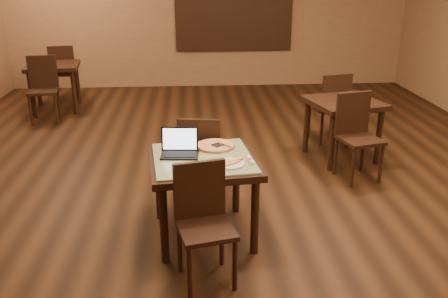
{
  "coord_description": "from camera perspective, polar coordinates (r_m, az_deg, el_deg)",
  "views": [
    {
      "loc": [
        -0.38,
        -4.77,
        2.3
      ],
      "look_at": [
        -0.11,
        -0.98,
        0.85
      ],
      "focal_mm": 38.0,
      "sensor_mm": 36.0,
      "label": 1
    }
  ],
  "objects": [
    {
      "name": "ground",
      "position": [
        5.3,
        0.48,
        -4.78
      ],
      "size": [
        10.0,
        10.0,
        0.0
      ],
      "primitive_type": "plane",
      "color": "black",
      "rests_on": "ground"
    },
    {
      "name": "wall_back",
      "position": [
        9.81,
        -1.84,
        16.21
      ],
      "size": [
        8.0,
        0.02,
        3.0
      ],
      "primitive_type": "cube",
      "color": "#896545",
      "rests_on": "ground"
    },
    {
      "name": "mural",
      "position": [
        9.8,
        1.21,
        16.5
      ],
      "size": [
        2.34,
        0.05,
        1.64
      ],
      "color": "#245F85",
      "rests_on": "wall_back"
    },
    {
      "name": "tiled_table",
      "position": [
        4.16,
        -2.54,
        -2.32
      ],
      "size": [
        1.02,
        1.02,
        0.76
      ],
      "rotation": [
        0.0,
        0.0,
        0.11
      ],
      "color": "black",
      "rests_on": "ground"
    },
    {
      "name": "chair_main_near",
      "position": [
        3.66,
        -2.52,
        -8.04
      ],
      "size": [
        0.49,
        0.49,
        0.94
      ],
      "rotation": [
        0.0,
        0.0,
        0.23
      ],
      "color": "black",
      "rests_on": "ground"
    },
    {
      "name": "chair_main_far",
      "position": [
        4.78,
        -2.86,
        -0.78
      ],
      "size": [
        0.47,
        0.47,
        0.95
      ],
      "rotation": [
        0.0,
        0.0,
        3.0
      ],
      "color": "black",
      "rests_on": "ground"
    },
    {
      "name": "laptop",
      "position": [
        4.19,
        -5.34,
        0.19
      ],
      "size": [
        0.34,
        0.28,
        0.22
      ],
      "rotation": [
        0.0,
        0.0,
        -0.08
      ],
      "color": "black",
      "rests_on": "tiled_table"
    },
    {
      "name": "plate",
      "position": [
        3.96,
        0.7,
        -1.79
      ],
      "size": [
        0.25,
        0.25,
        0.01
      ],
      "primitive_type": "cylinder",
      "color": "white",
      "rests_on": "tiled_table"
    },
    {
      "name": "pizza_slice",
      "position": [
        3.95,
        0.7,
        -1.58
      ],
      "size": [
        0.27,
        0.27,
        0.02
      ],
      "primitive_type": null,
      "rotation": [
        0.0,
        0.0,
        0.63
      ],
      "color": "beige",
      "rests_on": "plate"
    },
    {
      "name": "pizza_pan",
      "position": [
        4.34,
        -1.07,
        0.26
      ],
      "size": [
        0.36,
        0.36,
        0.01
      ],
      "primitive_type": "cylinder",
      "color": "silver",
      "rests_on": "tiled_table"
    },
    {
      "name": "pizza_whole",
      "position": [
        4.34,
        -1.07,
        0.44
      ],
      "size": [
        0.34,
        0.34,
        0.02
      ],
      "color": "beige",
      "rests_on": "pizza_pan"
    },
    {
      "name": "spatula",
      "position": [
        4.32,
        -0.79,
        0.46
      ],
      "size": [
        0.23,
        0.26,
        0.01
      ],
      "primitive_type": "cube",
      "rotation": [
        0.0,
        0.0,
        0.63
      ],
      "color": "silver",
      "rests_on": "pizza_whole"
    },
    {
      "name": "napkin_roll",
      "position": [
        4.01,
        3.22,
        -1.37
      ],
      "size": [
        0.05,
        0.16,
        0.04
      ],
      "rotation": [
        0.0,
        0.0,
        0.11
      ],
      "color": "white",
      "rests_on": "tiled_table"
    },
    {
      "name": "other_table_a",
      "position": [
        6.14,
        14.17,
        4.54
      ],
      "size": [
        0.99,
        0.99,
        0.77
      ],
      "rotation": [
        0.0,
        0.0,
        0.25
      ],
      "color": "black",
      "rests_on": "ground"
    },
    {
      "name": "other_table_a_chair_near",
      "position": [
        5.63,
        15.64,
        2.11
      ],
      "size": [
        0.52,
        0.52,
        0.99
      ],
      "rotation": [
        0.0,
        0.0,
        0.25
      ],
      "color": "black",
      "rests_on": "ground"
    },
    {
      "name": "other_table_a_chair_far",
      "position": [
        6.7,
        12.82,
        5.31
      ],
      "size": [
        0.52,
        0.52,
        0.99
      ],
      "rotation": [
        0.0,
        0.0,
        3.39
      ],
      "color": "black",
      "rests_on": "ground"
    },
    {
      "name": "other_table_b",
      "position": [
        8.63,
        -19.83,
        8.7
      ],
      "size": [
        0.95,
        0.95,
        0.79
      ],
      "rotation": [
        0.0,
        0.0,
        0.14
      ],
      "color": "black",
      "rests_on": "ground"
    },
    {
      "name": "other_table_b_chair_near",
      "position": [
        8.09,
        -20.92,
        7.23
      ],
      "size": [
        0.5,
        0.5,
        1.02
      ],
      "rotation": [
        0.0,
        0.0,
        0.14
      ],
      "color": "black",
      "rests_on": "ground"
    },
    {
      "name": "other_table_b_chair_far",
      "position": [
        9.2,
        -18.76,
        9.02
      ],
      "size": [
        0.5,
        0.5,
        1.02
      ],
      "rotation": [
        0.0,
        0.0,
        3.28
      ],
      "color": "black",
      "rests_on": "ground"
    }
  ]
}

